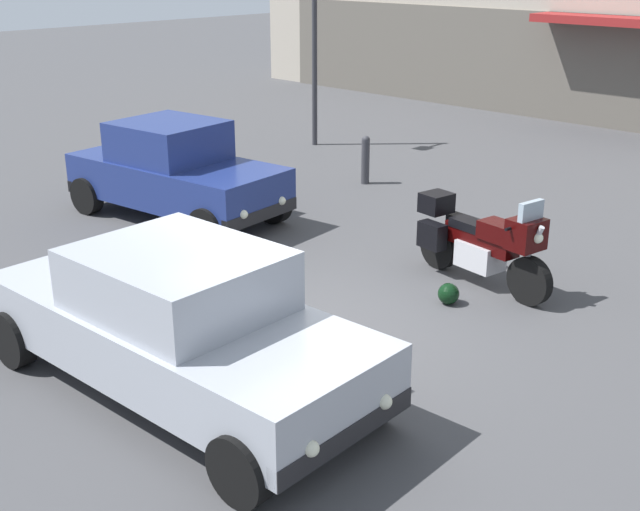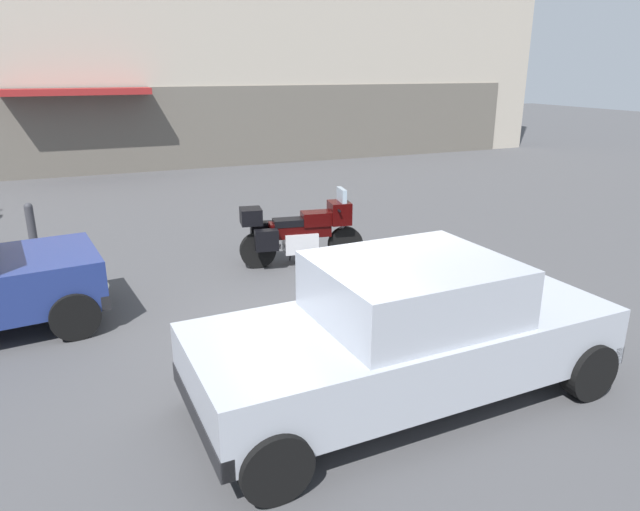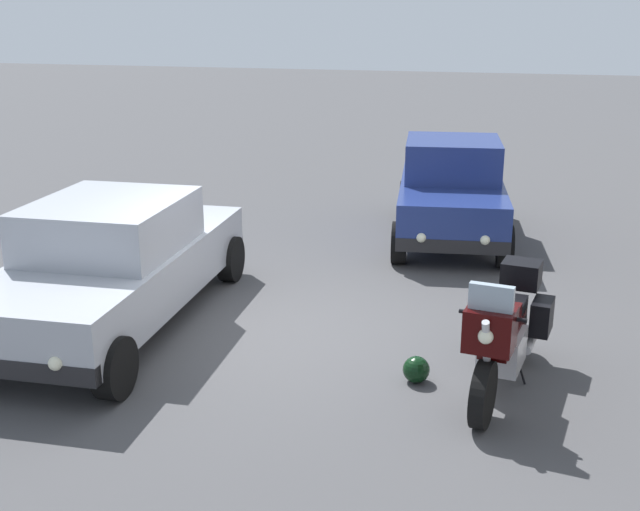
# 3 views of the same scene
# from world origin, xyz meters

# --- Properties ---
(ground_plane) EXTENTS (80.00, 80.00, 0.00)m
(ground_plane) POSITION_xyz_m (0.00, 0.00, 0.00)
(ground_plane) COLOR #424244
(motorcycle) EXTENTS (2.25, 0.92, 1.36)m
(motorcycle) POSITION_xyz_m (0.72, 2.70, 0.62)
(motorcycle) COLOR black
(motorcycle) RESTS_ON ground
(helmet) EXTENTS (0.28, 0.28, 0.28)m
(helmet) POSITION_xyz_m (0.83, 1.86, 0.14)
(helmet) COLOR black
(helmet) RESTS_ON ground
(car_hatchback_near) EXTENTS (4.00, 2.19, 1.64)m
(car_hatchback_near) POSITION_xyz_m (-4.64, 1.64, 0.81)
(car_hatchback_near) COLOR navy
(car_hatchback_near) RESTS_ON ground
(car_sedan_far) EXTENTS (4.63, 2.08, 1.56)m
(car_sedan_far) POSITION_xyz_m (0.17, -1.89, 0.78)
(car_sedan_far) COLOR #9EA3AD
(car_sedan_far) RESTS_ON ground
(streetlamp_curbside) EXTENTS (0.28, 0.94, 4.28)m
(streetlamp_curbside) POSITION_xyz_m (-6.89, 7.12, 2.64)
(streetlamp_curbside) COLOR #2D2D33
(streetlamp_curbside) RESTS_ON ground
(bollard_curbside) EXTENTS (0.16, 0.16, 0.95)m
(bollard_curbside) POSITION_xyz_m (-3.78, 5.51, 0.50)
(bollard_curbside) COLOR #333338
(bollard_curbside) RESTS_ON ground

